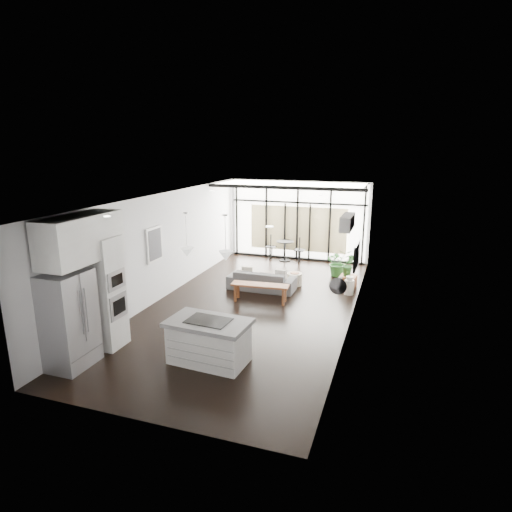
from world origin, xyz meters
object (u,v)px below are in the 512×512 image
Objects in this scene: tv at (357,255)px; console_bench at (260,293)px; sofa at (262,277)px; pouf at (294,279)px; island at (209,341)px; fridge at (68,320)px; milk_can at (349,285)px.

console_bench is at bearing -164.62° from tv.
sofa is 1.07m from pouf.
island reaches higher than sofa.
island reaches higher than console_bench.
pouf is at bearing 64.54° from fridge.
tv is (2.63, -0.30, 0.93)m from sofa.
tv reaches higher than pouf.
fridge reaches higher than milk_can.
pouf is at bearing 151.75° from tv.
milk_can reaches higher than pouf.
fridge is at bearing -133.25° from tv.
fridge is 4.92m from console_bench.
sofa is 2.45m from milk_can.
milk_can is 0.47× the size of tv.
tv is (1.83, -0.98, 1.12)m from pouf.
fridge reaches higher than sofa.
island is at bearing -113.78° from milk_can.
milk_can is (4.45, 5.64, -0.65)m from fridge.
milk_can reaches higher than console_bench.
fridge reaches higher than pouf.
pouf is (0.53, 1.63, -0.06)m from console_bench.
pouf is at bearing 66.92° from console_bench.
fridge is at bearing -128.27° from milk_can.
milk_can is 1.27m from tv.
island is 1.40× the size of tv.
pouf is at bearing 169.61° from milk_can.
island reaches higher than pouf.
console_bench is at bearing 61.93° from fridge.
tv reaches higher than island.
sofa reaches higher than milk_can.
milk_can is at bearing 107.00° from tv.
sofa reaches higher than pouf.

